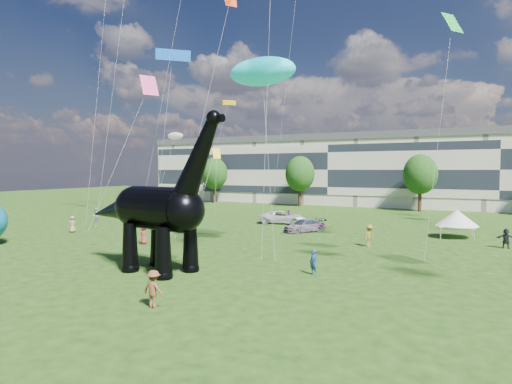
% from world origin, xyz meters
% --- Properties ---
extents(ground, '(220.00, 220.00, 0.00)m').
position_xyz_m(ground, '(0.00, 0.00, 0.00)').
color(ground, '#16330C').
rests_on(ground, ground).
extents(terrace_row, '(78.00, 11.00, 12.00)m').
position_xyz_m(terrace_row, '(-8.00, 62.00, 6.00)').
color(terrace_row, beige).
rests_on(terrace_row, ground).
extents(tree_far_left, '(5.20, 5.20, 9.44)m').
position_xyz_m(tree_far_left, '(-30.00, 53.00, 6.29)').
color(tree_far_left, '#382314').
rests_on(tree_far_left, ground).
extents(tree_mid_left, '(5.20, 5.20, 9.44)m').
position_xyz_m(tree_mid_left, '(-12.00, 53.00, 6.29)').
color(tree_mid_left, '#382314').
rests_on(tree_mid_left, ground).
extents(tree_mid_right, '(5.20, 5.20, 9.44)m').
position_xyz_m(tree_mid_right, '(8.00, 53.00, 6.29)').
color(tree_mid_right, '#382314').
rests_on(tree_mid_right, ground).
extents(dinosaur_sculpture, '(12.62, 4.13, 10.27)m').
position_xyz_m(dinosaur_sculpture, '(-2.62, 3.63, 3.88)').
color(dinosaur_sculpture, black).
rests_on(dinosaur_sculpture, ground).
extents(car_silver, '(3.10, 5.24, 1.67)m').
position_xyz_m(car_silver, '(-19.45, 23.27, 0.84)').
color(car_silver, silver).
rests_on(car_silver, ground).
extents(car_grey, '(5.09, 3.00, 1.58)m').
position_xyz_m(car_grey, '(-13.96, 19.87, 0.79)').
color(car_grey, gray).
rests_on(car_grey, ground).
extents(car_white, '(6.01, 3.84, 1.54)m').
position_xyz_m(car_white, '(-4.85, 29.39, 0.77)').
color(car_white, silver).
rests_on(car_white, ground).
extents(car_dark, '(4.16, 4.87, 1.34)m').
position_xyz_m(car_dark, '(-0.09, 24.04, 0.67)').
color(car_dark, '#595960').
rests_on(car_dark, ground).
extents(gazebo_near, '(4.12, 4.12, 2.69)m').
position_xyz_m(gazebo_near, '(14.23, 27.18, 1.89)').
color(gazebo_near, silver).
rests_on(gazebo_near, ground).
extents(gazebo_left, '(4.00, 4.00, 2.73)m').
position_xyz_m(gazebo_left, '(-20.68, 22.59, 1.92)').
color(gazebo_left, silver).
rests_on(gazebo_left, ground).
extents(visitors, '(50.09, 40.04, 1.89)m').
position_xyz_m(visitors, '(-1.50, 16.93, 0.88)').
color(visitors, '#A6292C').
rests_on(visitors, ground).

